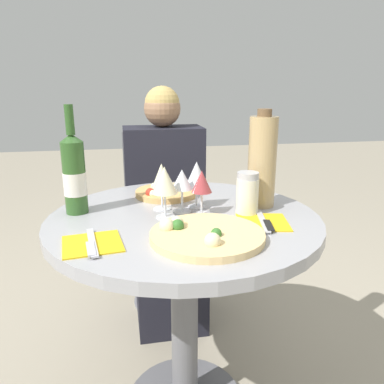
# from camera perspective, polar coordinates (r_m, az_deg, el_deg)

# --- Properties ---
(dining_table) EXTENTS (0.87, 0.87, 0.75)m
(dining_table) POSITION_cam_1_polar(r_m,az_deg,el_deg) (1.26, -1.20, -10.35)
(dining_table) COLOR slate
(dining_table) RESTS_ON ground_plane
(chair_behind_diner) EXTENTS (0.39, 0.39, 0.91)m
(chair_behind_diner) POSITION_cam_1_polar(r_m,az_deg,el_deg) (2.03, -4.39, -4.59)
(chair_behind_diner) COLOR slate
(chair_behind_diner) RESTS_ON ground_plane
(seated_diner) EXTENTS (0.38, 0.46, 1.15)m
(seated_diner) POSITION_cam_1_polar(r_m,az_deg,el_deg) (1.87, -3.91, -4.24)
(seated_diner) COLOR black
(seated_diner) RESTS_ON ground_plane
(pizza_large) EXTENTS (0.31, 0.31, 0.05)m
(pizza_large) POSITION_cam_1_polar(r_m,az_deg,el_deg) (1.02, 1.90, -6.50)
(pizza_large) COLOR #E5C17F
(pizza_large) RESTS_ON dining_table
(pizza_small_far) EXTENTS (0.23, 0.23, 0.05)m
(pizza_small_far) POSITION_cam_1_polar(r_m,az_deg,el_deg) (1.41, -3.94, -0.02)
(pizza_small_far) COLOR tan
(pizza_small_far) RESTS_ON dining_table
(wine_bottle) EXTENTS (0.07, 0.07, 0.35)m
(wine_bottle) POSITION_cam_1_polar(r_m,az_deg,el_deg) (1.25, -17.50, 2.60)
(wine_bottle) COLOR #2D5623
(wine_bottle) RESTS_ON dining_table
(tall_carafe) EXTENTS (0.09, 0.09, 0.33)m
(tall_carafe) POSITION_cam_1_polar(r_m,az_deg,el_deg) (1.28, 10.64, 4.62)
(tall_carafe) COLOR tan
(tall_carafe) RESTS_ON dining_table
(sugar_shaker) EXTENTS (0.07, 0.07, 0.14)m
(sugar_shaker) POSITION_cam_1_polar(r_m,az_deg,el_deg) (1.21, 8.42, -0.23)
(sugar_shaker) COLOR silver
(sugar_shaker) RESTS_ON dining_table
(wine_glass_back_left) EXTENTS (0.06, 0.06, 0.16)m
(wine_glass_back_left) POSITION_cam_1_polar(r_m,az_deg,el_deg) (1.23, -4.65, 2.36)
(wine_glass_back_left) COLOR silver
(wine_glass_back_left) RESTS_ON dining_table
(wine_glass_back_right) EXTENTS (0.08, 0.08, 0.16)m
(wine_glass_back_right) POSITION_cam_1_polar(r_m,az_deg,el_deg) (1.25, 0.70, 2.62)
(wine_glass_back_right) COLOR silver
(wine_glass_back_right) RESTS_ON dining_table
(wine_glass_center) EXTENTS (0.07, 0.07, 0.14)m
(wine_glass_center) POSITION_cam_1_polar(r_m,az_deg,el_deg) (1.20, -1.65, 1.73)
(wine_glass_center) COLOR silver
(wine_glass_center) RESTS_ON dining_table
(wine_glass_front_left) EXTENTS (0.08, 0.08, 0.16)m
(wine_glass_front_left) POSITION_cam_1_polar(r_m,az_deg,el_deg) (1.15, -4.21, 1.71)
(wine_glass_front_left) COLOR silver
(wine_glass_front_left) RESTS_ON dining_table
(wine_glass_front_right) EXTENTS (0.06, 0.06, 0.15)m
(wine_glass_front_right) POSITION_cam_1_polar(r_m,az_deg,el_deg) (1.17, 1.50, 1.40)
(wine_glass_front_right) COLOR silver
(wine_glass_front_right) RESTS_ON dining_table
(place_setting_left) EXTENTS (0.17, 0.19, 0.01)m
(place_setting_left) POSITION_cam_1_polar(r_m,az_deg,el_deg) (1.02, -14.97, -7.64)
(place_setting_left) COLOR gold
(place_setting_left) RESTS_ON dining_table
(place_setting_right) EXTENTS (0.18, 0.19, 0.01)m
(place_setting_right) POSITION_cam_1_polar(r_m,az_deg,el_deg) (1.15, 10.77, -4.52)
(place_setting_right) COLOR gold
(place_setting_right) RESTS_ON dining_table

